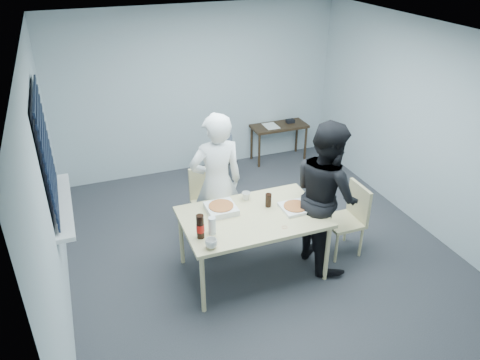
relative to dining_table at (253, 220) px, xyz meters
name	(u,v)px	position (x,y,z in m)	size (l,w,h in m)	color
room	(49,159)	(-1.96, 0.75, 0.74)	(5.00, 5.00, 5.00)	#2E2F33
dining_table	(253,220)	(0.00, 0.00, 0.00)	(1.56, 0.99, 0.76)	beige
chair_far	(208,197)	(-0.22, 0.97, -0.19)	(0.42, 0.42, 0.89)	beige
chair_right	(350,215)	(1.25, -0.04, -0.19)	(0.42, 0.42, 0.89)	beige
person_white	(217,184)	(-0.22, 0.61, 0.19)	(0.65, 0.42, 1.77)	white
person_black	(326,195)	(0.86, -0.08, 0.19)	(0.86, 0.47, 1.77)	black
side_table	(279,129)	(1.55, 2.63, -0.15)	(0.94, 0.42, 0.63)	#372716
stool	(222,165)	(0.33, 2.02, -0.31)	(0.36, 0.36, 0.50)	black
backpack	(222,147)	(0.33, 2.01, -0.02)	(0.28, 0.20, 0.39)	slate
pizza_box_a	(221,208)	(-0.30, 0.20, 0.10)	(0.32, 0.32, 0.08)	white
pizza_box_b	(295,207)	(0.50, -0.04, 0.08)	(0.31, 0.31, 0.04)	white
mug_a	(211,243)	(-0.60, -0.39, 0.11)	(0.12, 0.12, 0.10)	silver
mug_b	(246,196)	(0.06, 0.35, 0.11)	(0.10, 0.10, 0.09)	silver
cola_glass	(268,200)	(0.24, 0.12, 0.14)	(0.07, 0.07, 0.16)	black
soda_bottle	(200,227)	(-0.65, -0.19, 0.19)	(0.08, 0.08, 0.26)	black
plastic_cups	(212,226)	(-0.52, -0.16, 0.15)	(0.08, 0.08, 0.19)	silver
rubber_band	(285,227)	(0.23, -0.33, 0.06)	(0.06, 0.06, 0.00)	red
papers	(271,126)	(1.40, 2.64, -0.07)	(0.22, 0.30, 0.00)	white
black_box	(290,121)	(1.77, 2.67, -0.05)	(0.13, 0.09, 0.06)	black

